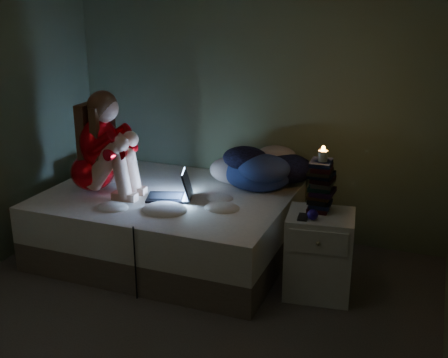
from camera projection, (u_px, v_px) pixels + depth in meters
The scene contains 12 objects.
floor at pixel (165, 331), 3.86m from camera, with size 3.60×3.80×0.02m, color #423D3A.
wall_back at pixel (255, 98), 5.13m from camera, with size 3.60×0.02×2.60m, color #5E6A4F.
bed at pixel (169, 224), 4.91m from camera, with size 2.07×1.55×0.57m, color beige, non-canonical shape.
pillow at pixel (106, 170), 5.28m from camera, with size 0.42×0.30×0.12m, color white.
woman at pixel (91, 142), 4.71m from camera, with size 0.56×0.36×0.90m, color #96000A, non-canonical shape.
laptop at pixel (168, 184), 4.66m from camera, with size 0.37×0.26×0.26m, color black, non-canonical shape.
clothes_pile at pixel (258, 166), 4.92m from camera, with size 0.66×0.53×0.40m, color navy, non-canonical shape.
nightstand at pixel (319, 254), 4.24m from camera, with size 0.49×0.44×0.65m, color silver.
book_stack at pixel (321, 187), 4.17m from camera, with size 0.19×0.25×0.36m, color black, non-canonical shape.
candle at pixel (323, 159), 4.10m from camera, with size 0.07×0.07×0.08m, color beige.
phone at pixel (301, 216), 4.09m from camera, with size 0.07×0.14×0.01m, color black.
blue_orb at pixel (311, 214), 4.03m from camera, with size 0.08×0.08×0.08m, color navy.
Camera 1 is at (1.60, -2.95, 2.21)m, focal length 44.69 mm.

